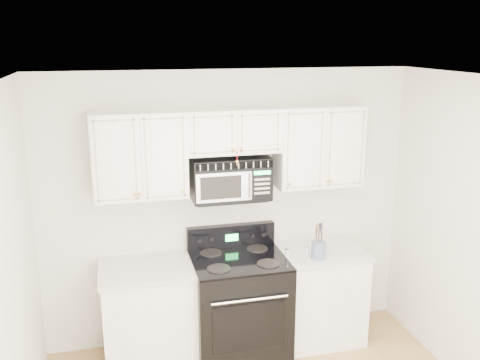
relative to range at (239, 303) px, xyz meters
name	(u,v)px	position (x,y,z in m)	size (l,w,h in m)	color
room	(289,290)	(-0.01, -1.39, 0.82)	(3.51, 3.51, 2.61)	#A5844A
base_cabinet_left	(150,317)	(-0.81, 0.05, -0.06)	(0.86, 0.65, 0.92)	white
base_cabinet_right	(316,297)	(0.79, 0.05, -0.06)	(0.86, 0.65, 0.92)	white
range	(239,303)	(0.00, 0.00, 0.00)	(0.85, 0.77, 1.14)	black
upper_cabinets	(232,146)	(-0.01, 0.19, 1.45)	(2.44, 0.37, 0.75)	white
microwave	(230,178)	(-0.03, 0.18, 1.16)	(0.70, 0.40, 0.39)	black
utensil_crock	(318,249)	(0.71, -0.15, 0.53)	(0.13, 0.13, 0.34)	#43576E
shaker_salt	(288,253)	(0.44, -0.08, 0.49)	(0.04, 0.04, 0.11)	#B5B5CA
shaker_pepper	(307,250)	(0.64, -0.04, 0.48)	(0.04, 0.04, 0.09)	#B5B5CA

